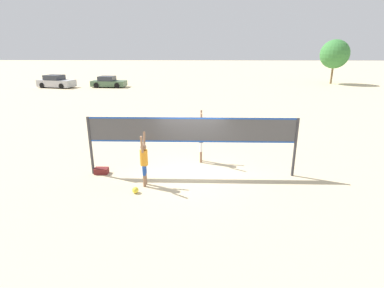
{
  "coord_description": "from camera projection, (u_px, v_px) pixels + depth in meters",
  "views": [
    {
      "loc": [
        0.29,
        -10.98,
        4.88
      ],
      "look_at": [
        0.0,
        0.0,
        1.28
      ],
      "focal_mm": 28.0,
      "sensor_mm": 36.0,
      "label": 1
    }
  ],
  "objects": [
    {
      "name": "parked_car_mid",
      "position": [
        108.0,
        82.0,
        37.2
      ],
      "size": [
        4.25,
        2.08,
        1.35
      ],
      "rotation": [
        0.0,
        0.0,
        -0.05
      ],
      "color": "#4C6B4C",
      "rests_on": "ground_plane"
    },
    {
      "name": "parked_car_near",
      "position": [
        56.0,
        82.0,
        36.85
      ],
      "size": [
        4.72,
        2.84,
        1.52
      ],
      "rotation": [
        0.0,
        0.0,
        -0.23
      ],
      "color": "#B7B7BC",
      "rests_on": "ground_plane"
    },
    {
      "name": "player_blocker",
      "position": [
        201.0,
        136.0,
        12.93
      ],
      "size": [
        0.28,
        0.72,
        2.26
      ],
      "rotation": [
        0.0,
        0.0,
        -1.57
      ],
      "color": "#8C664C",
      "rests_on": "ground_plane"
    },
    {
      "name": "volleyball",
      "position": [
        135.0,
        190.0,
        10.42
      ],
      "size": [
        0.22,
        0.22,
        0.22
      ],
      "color": "yellow",
      "rests_on": "ground_plane"
    },
    {
      "name": "player_spiker",
      "position": [
        144.0,
        159.0,
        10.71
      ],
      "size": [
        0.28,
        0.68,
        1.97
      ],
      "rotation": [
        0.0,
        0.0,
        1.57
      ],
      "color": "#8C664C",
      "rests_on": "ground_plane"
    },
    {
      "name": "tree_left_cluster",
      "position": [
        335.0,
        54.0,
        39.51
      ],
      "size": [
        3.73,
        3.73,
        5.75
      ],
      "color": "brown",
      "rests_on": "ground_plane"
    },
    {
      "name": "volleyball_net",
      "position": [
        192.0,
        134.0,
        11.43
      ],
      "size": [
        8.05,
        0.11,
        2.33
      ],
      "color": "#38383D",
      "rests_on": "ground_plane"
    },
    {
      "name": "ground_plane",
      "position": [
        192.0,
        174.0,
        11.95
      ],
      "size": [
        200.0,
        200.0,
        0.0
      ],
      "primitive_type": "plane",
      "color": "beige"
    },
    {
      "name": "gear_bag",
      "position": [
        102.0,
        171.0,
        12.01
      ],
      "size": [
        0.53,
        0.32,
        0.24
      ],
      "color": "maroon",
      "rests_on": "ground_plane"
    }
  ]
}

